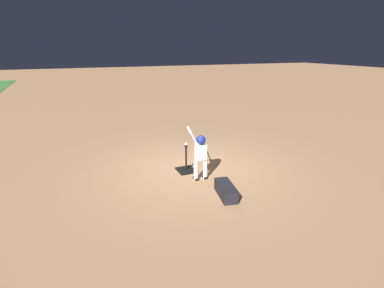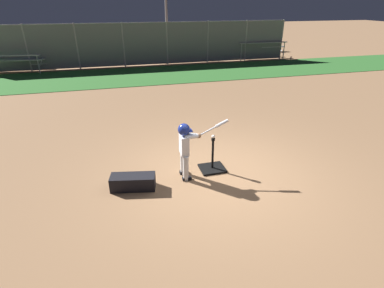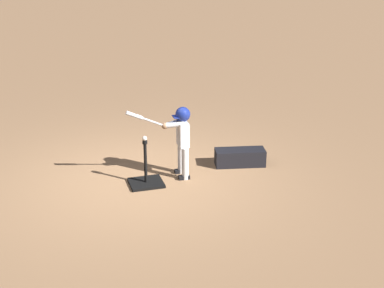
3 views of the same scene
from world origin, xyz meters
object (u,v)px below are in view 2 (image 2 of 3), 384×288
at_px(bleachers_far_right, 257,49).
at_px(equipment_bag, 133,182).
at_px(batter_child, 186,144).
at_px(bleachers_left_center, 182,52).
at_px(baseball, 213,137).
at_px(batting_tee, 212,166).
at_px(bleachers_far_left, 8,62).

height_order(bleachers_far_right, equipment_bag, bleachers_far_right).
distance_m(batter_child, bleachers_far_right, 14.78).
bearing_deg(bleachers_left_center, batter_child, -103.03).
xyz_separation_m(baseball, bleachers_left_center, (2.39, 12.81, -0.31)).
distance_m(batting_tee, bleachers_left_center, 13.04).
distance_m(batter_child, equipment_bag, 1.25).
distance_m(bleachers_far_right, equipment_bag, 15.50).
bearing_deg(equipment_bag, bleachers_far_left, 124.31).
xyz_separation_m(bleachers_far_left, bleachers_far_right, (13.92, 0.52, 0.05)).
xyz_separation_m(batter_child, baseball, (0.61, 0.14, 0.02)).
bearing_deg(batting_tee, bleachers_far_left, 119.67).
xyz_separation_m(bleachers_left_center, bleachers_far_right, (4.72, -0.36, 0.05)).
height_order(batter_child, bleachers_left_center, batter_child).
height_order(baseball, equipment_bag, baseball).
xyz_separation_m(batting_tee, bleachers_far_left, (-6.80, 11.94, 0.38)).
bearing_deg(batter_child, bleachers_far_left, 117.15).
xyz_separation_m(batting_tee, equipment_bag, (-1.69, -0.29, 0.06)).
bearing_deg(equipment_bag, bleachers_far_right, 67.00).
distance_m(baseball, bleachers_far_right, 14.35).
xyz_separation_m(bleachers_far_right, equipment_bag, (-8.80, -12.75, -0.37)).
relative_size(baseball, bleachers_left_center, 0.02).
relative_size(bleachers_left_center, bleachers_far_right, 1.13).
bearing_deg(bleachers_far_right, bleachers_left_center, 175.69).
relative_size(batter_child, equipment_bag, 1.40).
bearing_deg(baseball, bleachers_far_left, 119.67).
relative_size(batting_tee, bleachers_far_right, 0.24).
distance_m(batting_tee, equipment_bag, 1.71).
relative_size(batter_child, bleachers_far_left, 0.31).
bearing_deg(equipment_bag, batting_tee, 21.40).
bearing_deg(bleachers_left_center, bleachers_far_left, -174.58).
xyz_separation_m(batting_tee, baseball, (0.00, 0.00, 0.68)).
bearing_deg(batter_child, bleachers_far_right, 58.49).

